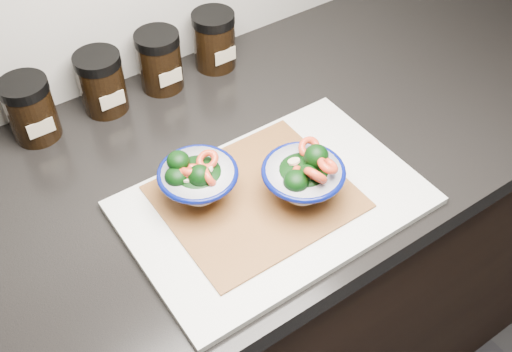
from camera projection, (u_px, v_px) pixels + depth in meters
cabinet at (251, 300)px, 1.36m from camera, size 3.43×0.58×0.86m
countertop at (249, 158)px, 1.03m from camera, size 3.50×0.60×0.04m
cutting_board at (274, 203)px, 0.93m from camera, size 0.45×0.30×0.01m
bamboo_mat at (256, 197)px, 0.92m from camera, size 0.28×0.24×0.00m
bowl_left at (197, 180)px, 0.89m from camera, size 0.12×0.12×0.09m
bowl_right at (304, 177)px, 0.89m from camera, size 0.13×0.13×0.10m
spice_jar_a at (31, 109)px, 1.00m from camera, size 0.08×0.08×0.11m
spice_jar_b at (102, 83)px, 1.05m from camera, size 0.08×0.08×0.11m
spice_jar_c at (160, 61)px, 1.10m from camera, size 0.08×0.08×0.11m
spice_jar_d at (214, 40)px, 1.14m from camera, size 0.08×0.08×0.11m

